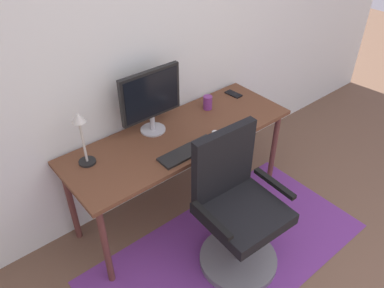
{
  "coord_description": "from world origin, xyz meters",
  "views": [
    {
      "loc": [
        -1.35,
        0.05,
        2.28
      ],
      "look_at": [
        -0.09,
        1.58,
        0.81
      ],
      "focal_mm": 36.06,
      "sensor_mm": 36.0,
      "label": 1
    }
  ],
  "objects_px": {
    "office_chair": "(236,215)",
    "desk": "(181,141)",
    "coffee_cup": "(208,102)",
    "desk_lamp": "(81,132)",
    "keyboard": "(188,151)",
    "computer_mouse": "(218,134)",
    "cell_phone": "(233,94)",
    "monitor": "(151,97)"
  },
  "relations": [
    {
      "from": "monitor",
      "to": "office_chair",
      "type": "relative_size",
      "value": 0.47
    },
    {
      "from": "desk_lamp",
      "to": "office_chair",
      "type": "distance_m",
      "value": 1.11
    },
    {
      "from": "desk",
      "to": "coffee_cup",
      "type": "bearing_deg",
      "value": 19.91
    },
    {
      "from": "computer_mouse",
      "to": "desk_lamp",
      "type": "xyz_separation_m",
      "value": [
        -0.84,
        0.32,
        0.22
      ]
    },
    {
      "from": "computer_mouse",
      "to": "monitor",
      "type": "bearing_deg",
      "value": 131.54
    },
    {
      "from": "computer_mouse",
      "to": "coffee_cup",
      "type": "xyz_separation_m",
      "value": [
        0.19,
        0.33,
        0.04
      ]
    },
    {
      "from": "office_chair",
      "to": "desk",
      "type": "bearing_deg",
      "value": 89.52
    },
    {
      "from": "desk",
      "to": "computer_mouse",
      "type": "xyz_separation_m",
      "value": [
        0.19,
        -0.19,
        0.08
      ]
    },
    {
      "from": "office_chair",
      "to": "cell_phone",
      "type": "bearing_deg",
      "value": 50.25
    },
    {
      "from": "desk",
      "to": "cell_phone",
      "type": "relative_size",
      "value": 12.2
    },
    {
      "from": "office_chair",
      "to": "coffee_cup",
      "type": "bearing_deg",
      "value": 64.3
    },
    {
      "from": "desk",
      "to": "office_chair",
      "type": "relative_size",
      "value": 1.7
    },
    {
      "from": "desk",
      "to": "keyboard",
      "type": "bearing_deg",
      "value": -114.41
    },
    {
      "from": "monitor",
      "to": "cell_phone",
      "type": "height_order",
      "value": "monitor"
    },
    {
      "from": "computer_mouse",
      "to": "cell_phone",
      "type": "height_order",
      "value": "computer_mouse"
    },
    {
      "from": "computer_mouse",
      "to": "desk_lamp",
      "type": "height_order",
      "value": "desk_lamp"
    },
    {
      "from": "computer_mouse",
      "to": "desk",
      "type": "bearing_deg",
      "value": 134.57
    },
    {
      "from": "coffee_cup",
      "to": "cell_phone",
      "type": "bearing_deg",
      "value": 5.13
    },
    {
      "from": "keyboard",
      "to": "office_chair",
      "type": "xyz_separation_m",
      "value": [
        0.06,
        -0.42,
        -0.3
      ]
    },
    {
      "from": "desk",
      "to": "desk_lamp",
      "type": "bearing_deg",
      "value": 169.03
    },
    {
      "from": "desk",
      "to": "monitor",
      "type": "height_order",
      "value": "monitor"
    },
    {
      "from": "monitor",
      "to": "computer_mouse",
      "type": "height_order",
      "value": "monitor"
    },
    {
      "from": "desk",
      "to": "cell_phone",
      "type": "xyz_separation_m",
      "value": [
        0.69,
        0.17,
        0.07
      ]
    },
    {
      "from": "coffee_cup",
      "to": "office_chair",
      "type": "bearing_deg",
      "value": -118.52
    },
    {
      "from": "computer_mouse",
      "to": "office_chair",
      "type": "height_order",
      "value": "office_chair"
    },
    {
      "from": "monitor",
      "to": "coffee_cup",
      "type": "distance_m",
      "value": 0.55
    },
    {
      "from": "coffee_cup",
      "to": "desk_lamp",
      "type": "bearing_deg",
      "value": -179.49
    },
    {
      "from": "desk_lamp",
      "to": "office_chair",
      "type": "relative_size",
      "value": 0.37
    },
    {
      "from": "desk",
      "to": "coffee_cup",
      "type": "xyz_separation_m",
      "value": [
        0.38,
        0.14,
        0.12
      ]
    },
    {
      "from": "office_chair",
      "to": "computer_mouse",
      "type": "bearing_deg",
      "value": 66.02
    },
    {
      "from": "cell_phone",
      "to": "office_chair",
      "type": "relative_size",
      "value": 0.14
    },
    {
      "from": "monitor",
      "to": "computer_mouse",
      "type": "bearing_deg",
      "value": -48.46
    },
    {
      "from": "desk",
      "to": "keyboard",
      "type": "relative_size",
      "value": 3.97
    },
    {
      "from": "desk",
      "to": "monitor",
      "type": "bearing_deg",
      "value": 127.58
    },
    {
      "from": "keyboard",
      "to": "office_chair",
      "type": "height_order",
      "value": "office_chair"
    },
    {
      "from": "cell_phone",
      "to": "keyboard",
      "type": "bearing_deg",
      "value": -159.65
    },
    {
      "from": "desk",
      "to": "cell_phone",
      "type": "bearing_deg",
      "value": 13.45
    },
    {
      "from": "monitor",
      "to": "office_chair",
      "type": "distance_m",
      "value": 0.97
    },
    {
      "from": "coffee_cup",
      "to": "office_chair",
      "type": "relative_size",
      "value": 0.11
    },
    {
      "from": "coffee_cup",
      "to": "office_chair",
      "type": "distance_m",
      "value": 0.93
    },
    {
      "from": "keyboard",
      "to": "computer_mouse",
      "type": "height_order",
      "value": "computer_mouse"
    },
    {
      "from": "monitor",
      "to": "coffee_cup",
      "type": "xyz_separation_m",
      "value": [
        0.5,
        -0.02,
        -0.22
      ]
    }
  ]
}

